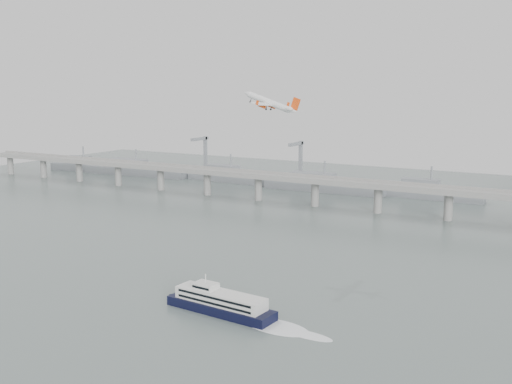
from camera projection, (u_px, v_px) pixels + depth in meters
The scene contains 5 objects.
ground at pixel (197, 287), 275.65m from camera, with size 900.00×900.00×0.00m, color slate.
bridge at pixel (351, 187), 444.43m from camera, with size 800.00×22.00×23.90m.
distant_fleet at pixel (223, 176), 577.12m from camera, with size 453.00×60.90×40.00m.
ferry at pixel (221, 303), 243.72m from camera, with size 79.55×17.76×15.00m.
airliner at pixel (270, 103), 314.38m from camera, with size 35.44×31.98×13.25m.
Camera 1 is at (153.85, -216.07, 90.99)m, focal length 42.00 mm.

